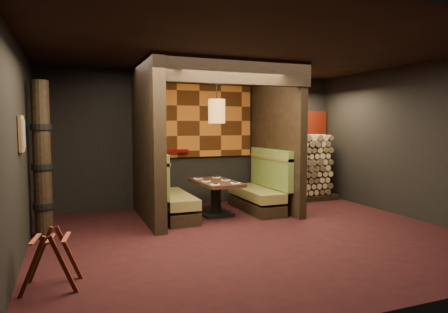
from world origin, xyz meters
TOP-DOWN VIEW (x-y plane):
  - floor at (0.00, 0.00)m, footprint 6.50×5.50m
  - ceiling at (0.00, 0.00)m, footprint 6.50×5.50m
  - wall_back at (0.00, 2.76)m, footprint 6.50×0.02m
  - wall_front at (0.00, -2.76)m, footprint 6.50×0.02m
  - wall_left at (-3.26, 0.00)m, footprint 0.02×5.50m
  - wall_right at (3.26, 0.00)m, footprint 0.02×5.50m
  - partition_left at (-1.35, 1.65)m, footprint 0.20×2.20m
  - partition_right at (1.30, 1.70)m, footprint 0.15×2.10m
  - header_beam at (-0.02, 0.70)m, footprint 2.85×0.18m
  - tapa_back_panel at (-0.02, 2.71)m, footprint 2.40×0.06m
  - tapa_side_panel at (-1.23, 1.82)m, footprint 0.04×1.85m
  - lacquer_shelf at (-0.60, 2.65)m, footprint 0.60×0.12m
  - booth_bench_left at (-0.96, 1.65)m, footprint 0.68×1.60m
  - booth_bench_right at (0.93, 1.65)m, footprint 0.68×1.60m
  - dining_table at (-0.07, 1.55)m, footprint 0.75×1.30m
  - place_settings at (-0.07, 1.55)m, footprint 0.62×1.06m
  - pendant_lamp at (-0.07, 1.50)m, footprint 0.32×0.32m
  - framed_picture at (-3.22, 0.10)m, footprint 0.05×0.36m
  - luggage_rack at (-2.88, -1.00)m, footprint 0.66×0.51m
  - totem_column at (-3.05, 1.10)m, footprint 0.31×0.31m
  - firewood_stack at (2.29, 2.35)m, footprint 1.73×0.70m
  - mosaic_header at (2.29, 2.68)m, footprint 1.83×0.10m
  - bay_front_post at (1.39, 1.96)m, footprint 0.08×0.08m

SIDE VIEW (x-z plane):
  - floor at x=0.00m, z-range -0.02..0.00m
  - luggage_rack at x=-2.88m, z-range 0.00..0.66m
  - booth_bench_left at x=-0.96m, z-range -0.17..0.97m
  - booth_bench_right at x=0.93m, z-range -0.17..0.97m
  - dining_table at x=-0.07m, z-range 0.10..0.77m
  - place_settings at x=-0.07m, z-range 0.66..0.69m
  - firewood_stack at x=2.29m, z-range 0.00..1.50m
  - lacquer_shelf at x=-0.60m, z-range 1.15..1.21m
  - totem_column at x=-3.05m, z-range -0.01..2.39m
  - wall_back at x=0.00m, z-range 0.00..2.85m
  - wall_front at x=0.00m, z-range 0.00..2.85m
  - wall_left at x=-3.26m, z-range 0.00..2.85m
  - wall_right at x=3.26m, z-range 0.00..2.85m
  - partition_left at x=-1.35m, z-range 0.00..2.85m
  - partition_right at x=1.30m, z-range 0.00..2.85m
  - bay_front_post at x=1.39m, z-range 0.00..2.85m
  - framed_picture at x=-3.22m, z-range 1.39..1.85m
  - mosaic_header at x=2.29m, z-range 1.50..2.06m
  - tapa_back_panel at x=-0.02m, z-range 1.04..2.60m
  - tapa_side_panel at x=-1.23m, z-range 1.12..2.58m
  - pendant_lamp at x=-0.07m, z-range 1.44..2.53m
  - header_beam at x=-0.02m, z-range 2.41..2.85m
  - ceiling at x=0.00m, z-range 2.85..2.87m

